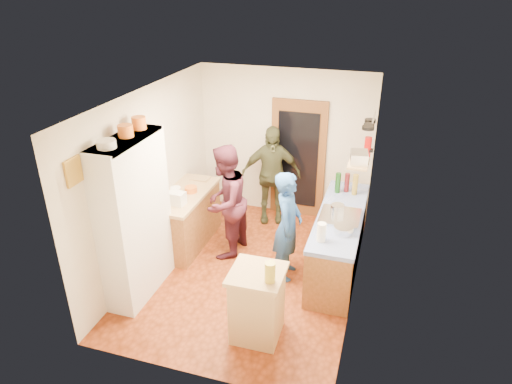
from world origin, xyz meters
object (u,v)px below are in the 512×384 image
at_px(island_base, 257,306).
at_px(hutch_body, 135,219).
at_px(right_counter_base, 338,242).
at_px(person_hob, 290,227).
at_px(person_back, 272,175).
at_px(person_left, 228,201).

bearing_deg(island_base, hutch_body, 167.41).
distance_m(right_counter_base, person_hob, 0.86).
bearing_deg(island_base, person_back, 102.04).
xyz_separation_m(island_base, person_hob, (0.08, 1.27, 0.38)).
height_order(right_counter_base, person_hob, person_hob).
distance_m(person_hob, person_back, 1.68).
bearing_deg(person_hob, hutch_body, 112.60).
bearing_deg(person_back, person_left, -124.57).
bearing_deg(person_back, island_base, -96.28).
xyz_separation_m(right_counter_base, island_base, (-0.72, -1.70, 0.01)).
xyz_separation_m(right_counter_base, person_left, (-1.67, -0.08, 0.46)).
height_order(right_counter_base, person_back, person_back).
xyz_separation_m(hutch_body, person_hob, (1.86, 0.87, -0.29)).
xyz_separation_m(hutch_body, person_left, (0.83, 1.22, -0.22)).
relative_size(hutch_body, person_back, 1.27).
bearing_deg(person_hob, island_base, 173.83).
bearing_deg(right_counter_base, island_base, -113.05).
bearing_deg(person_left, island_base, 37.01).
height_order(hutch_body, island_base, hutch_body).
bearing_deg(person_left, right_counter_base, 99.45).
relative_size(island_base, person_hob, 0.53).
height_order(right_counter_base, island_base, island_base).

